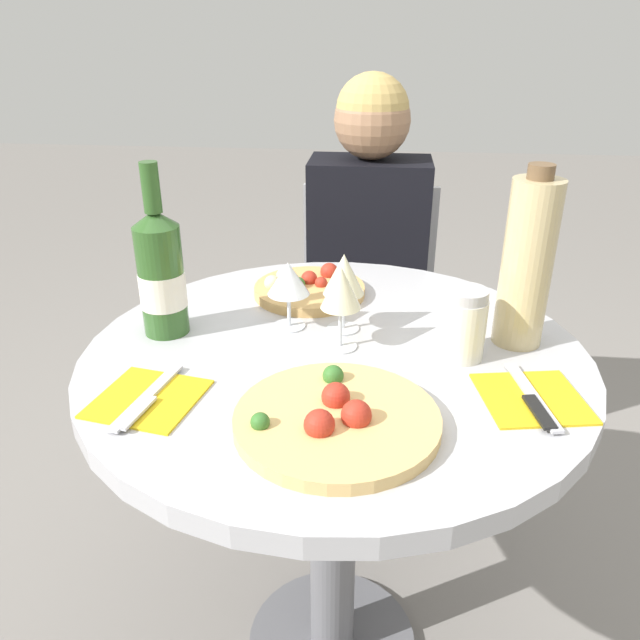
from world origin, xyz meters
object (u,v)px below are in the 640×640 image
seated_diner (365,309)px  tall_carafe (527,263)px  wine_bottle (161,274)px  dining_table (334,420)px  pizza_large (336,418)px  chair_behind_diner (365,332)px

seated_diner → tall_carafe: seated_diner is taller
tall_carafe → wine_bottle: bearing=-177.5°
dining_table → wine_bottle: size_ratio=2.83×
seated_diner → tall_carafe: (0.29, -0.59, 0.37)m
wine_bottle → tall_carafe: tall_carafe is taller
dining_table → pizza_large: (0.02, -0.23, 0.16)m
dining_table → chair_behind_diner: chair_behind_diner is taller
dining_table → pizza_large: pizza_large is taller
pizza_large → tall_carafe: size_ratio=0.93×
dining_table → wine_bottle: (-0.32, 0.04, 0.26)m
dining_table → tall_carafe: bearing=12.0°
chair_behind_diner → seated_diner: (-0.00, -0.13, 0.14)m
pizza_large → tall_carafe: 0.44m
pizza_large → seated_diner: bearing=89.1°
seated_diner → wine_bottle: (-0.35, -0.62, 0.33)m
pizza_large → wine_bottle: wine_bottle is taller
pizza_large → tall_carafe: tall_carafe is taller
wine_bottle → seated_diner: bearing=60.5°
tall_carafe → dining_table: bearing=-168.0°
wine_bottle → chair_behind_diner: bearing=65.0°
dining_table → seated_diner: (0.03, 0.66, -0.07)m
tall_carafe → chair_behind_diner: bearing=111.7°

